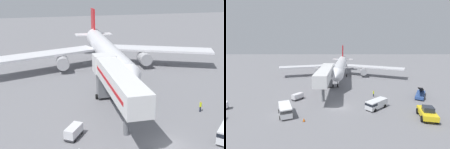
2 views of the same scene
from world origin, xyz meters
TOP-DOWN VIEW (x-y plane):
  - ground_plane at (0.00, 0.00)m, footprint 300.00×300.00m
  - airplane_at_gate at (0.52, 30.98)m, footprint 49.40×45.73m
  - jet_bridge at (-3.74, 9.28)m, footprint 4.09×19.47m
  - baggage_cart_rear_right at (-10.28, 4.72)m, footprint 2.61×2.97m
  - ground_crew_worker_foreground at (8.52, 6.92)m, footprint 0.39×0.39m

SIDE VIEW (x-z plane):
  - ground_plane at x=0.00m, z-range 0.00..0.00m
  - baggage_cart_rear_right at x=-10.28m, z-range 0.08..1.56m
  - ground_crew_worker_foreground at x=8.52m, z-range 0.05..1.69m
  - airplane_at_gate at x=0.52m, z-range -1.43..10.53m
  - jet_bridge at x=-3.74m, z-range 1.79..8.97m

